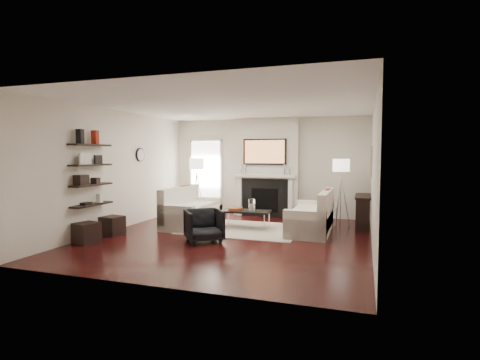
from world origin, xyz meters
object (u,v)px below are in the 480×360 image
(armchair, at_px, (204,224))
(ottoman_near, at_px, (112,226))
(loveseat_left_base, at_px, (192,217))
(lamp_right_shade, at_px, (341,165))
(lamp_left_shade, at_px, (197,164))
(coffee_table, at_px, (246,211))
(loveseat_right_base, at_px, (310,223))

(armchair, bearing_deg, ottoman_near, 144.01)
(loveseat_left_base, bearing_deg, lamp_right_shade, 20.82)
(armchair, relative_size, lamp_left_shade, 1.74)
(loveseat_left_base, height_order, ottoman_near, loveseat_left_base)
(armchair, distance_m, ottoman_near, 2.10)
(coffee_table, xyz_separation_m, lamp_right_shade, (2.04, 1.17, 1.05))
(loveseat_left_base, bearing_deg, loveseat_right_base, 2.78)
(armchair, relative_size, ottoman_near, 1.74)
(loveseat_right_base, bearing_deg, ottoman_near, -157.90)
(lamp_left_shade, height_order, lamp_right_shade, same)
(armchair, height_order, lamp_right_shade, lamp_right_shade)
(coffee_table, xyz_separation_m, lamp_left_shade, (-1.86, 1.32, 1.05))
(lamp_left_shade, bearing_deg, loveseat_left_base, -69.16)
(loveseat_right_base, relative_size, lamp_left_shade, 4.50)
(loveseat_right_base, distance_m, coffee_table, 1.49)
(loveseat_right_base, height_order, lamp_left_shade, lamp_left_shade)
(coffee_table, height_order, ottoman_near, coffee_table)
(ottoman_near, bearing_deg, lamp_right_shade, 31.28)
(coffee_table, distance_m, lamp_left_shade, 2.51)
(ottoman_near, bearing_deg, armchair, 1.94)
(loveseat_left_base, distance_m, armchair, 1.69)
(loveseat_right_base, relative_size, lamp_right_shade, 4.50)
(loveseat_right_base, height_order, armchair, armchair)
(coffee_table, height_order, lamp_left_shade, lamp_left_shade)
(coffee_table, relative_size, ottoman_near, 2.75)
(loveseat_right_base, distance_m, lamp_left_shade, 3.78)
(lamp_left_shade, relative_size, ottoman_near, 1.00)
(loveseat_left_base, bearing_deg, ottoman_near, -128.38)
(coffee_table, bearing_deg, loveseat_left_base, -175.44)
(loveseat_right_base, bearing_deg, lamp_right_shade, 63.58)
(loveseat_right_base, xyz_separation_m, coffee_table, (-1.48, -0.03, 0.19))
(coffee_table, distance_m, lamp_right_shade, 2.58)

